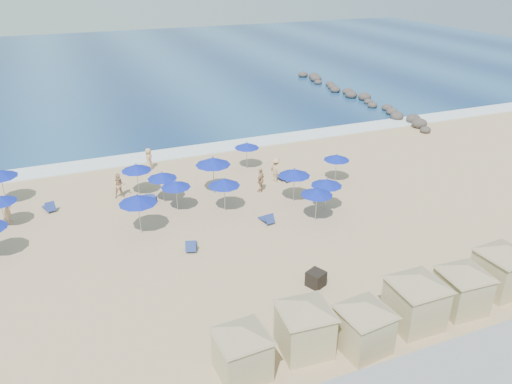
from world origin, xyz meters
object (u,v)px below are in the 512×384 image
(umbrella_9, at_px, (247,145))
(umbrella_11, at_px, (327,182))
(umbrella_3, at_px, (138,199))
(umbrella_5, at_px, (162,176))
(umbrella_0, at_px, (0,199))
(cabana_1, at_px, (305,319))
(cabana_0, at_px, (242,344))
(umbrella_2, at_px, (0,174))
(umbrella_10, at_px, (337,157))
(beachgoer_0, at_px, (7,209))
(beachgoer_3, at_px, (276,170))
(beachgoer_2, at_px, (261,180))
(umbrella_6, at_px, (224,182))
(umbrella_4, at_px, (136,167))
(umbrella_13, at_px, (176,184))
(beachgoer_1, at_px, (119,186))
(cabana_2, at_px, (365,319))
(cabana_3, at_px, (417,293))
(umbrella_8, at_px, (294,172))
(umbrella_7, at_px, (213,161))
(rock_jetty, at_px, (356,96))
(cabana_4, at_px, (464,281))
(trash_bin, at_px, (316,279))
(cabana_5, at_px, (503,262))
(umbrella_12, at_px, (317,192))
(beachgoer_4, at_px, (149,159))

(umbrella_9, xyz_separation_m, umbrella_11, (2.10, -8.57, 0.09))
(umbrella_3, xyz_separation_m, umbrella_5, (2.21, 3.57, -0.29))
(umbrella_0, bearing_deg, cabana_1, -53.48)
(cabana_0, xyz_separation_m, umbrella_0, (-9.15, 16.52, 0.42))
(umbrella_0, distance_m, umbrella_5, 9.72)
(umbrella_2, bearing_deg, umbrella_10, -13.01)
(umbrella_2, xyz_separation_m, beachgoer_0, (0.31, -3.00, -1.23))
(umbrella_10, relative_size, beachgoer_3, 1.16)
(cabana_1, relative_size, beachgoer_2, 2.47)
(umbrella_3, bearing_deg, cabana_0, -82.58)
(umbrella_6, xyz_separation_m, beachgoer_2, (3.29, 1.85, -1.14))
(umbrella_4, height_order, umbrella_13, umbrella_4)
(beachgoer_0, distance_m, beachgoer_1, 6.99)
(cabana_0, bearing_deg, cabana_2, -6.41)
(cabana_3, relative_size, umbrella_8, 1.89)
(umbrella_2, xyz_separation_m, umbrella_7, (13.35, -3.73, 0.22))
(rock_jetty, distance_m, cabana_4, 38.05)
(umbrella_2, xyz_separation_m, umbrella_8, (17.91, -6.97, -0.06))
(trash_bin, relative_size, cabana_3, 0.17)
(trash_bin, height_order, umbrella_9, umbrella_9)
(cabana_3, relative_size, umbrella_13, 2.12)
(cabana_5, xyz_separation_m, umbrella_9, (-5.74, 19.31, 0.27))
(umbrella_4, relative_size, umbrella_11, 1.03)
(umbrella_11, bearing_deg, umbrella_6, 158.52)
(umbrella_12, xyz_separation_m, beachgoer_0, (-17.70, 6.90, -1.03))
(rock_jetty, xyz_separation_m, trash_bin, (-21.62, -30.23, 0.04))
(cabana_5, bearing_deg, beachgoer_1, 131.40)
(umbrella_10, bearing_deg, umbrella_7, 171.02)
(umbrella_3, bearing_deg, trash_bin, -50.44)
(cabana_5, height_order, beachgoer_3, cabana_5)
(umbrella_8, bearing_deg, trash_bin, -109.46)
(umbrella_3, bearing_deg, beachgoer_2, 16.69)
(cabana_3, relative_size, umbrella_12, 2.04)
(rock_jetty, relative_size, beachgoer_3, 14.39)
(cabana_1, xyz_separation_m, umbrella_13, (-1.79, 14.36, 0.31))
(cabana_3, bearing_deg, cabana_1, 175.69)
(cabana_3, distance_m, umbrella_4, 20.22)
(umbrella_6, height_order, beachgoer_4, umbrella_6)
(umbrella_9, bearing_deg, umbrella_6, -122.59)
(cabana_2, xyz_separation_m, umbrella_5, (-4.60, 16.81, 0.44))
(cabana_0, relative_size, umbrella_12, 1.81)
(cabana_5, height_order, umbrella_3, cabana_5)
(umbrella_4, xyz_separation_m, beachgoer_3, (9.69, -1.55, -1.10))
(umbrella_5, relative_size, umbrella_6, 0.96)
(umbrella_10, distance_m, beachgoer_3, 4.47)
(umbrella_0, bearing_deg, umbrella_7, -0.97)
(umbrella_4, bearing_deg, umbrella_11, -32.86)
(umbrella_3, distance_m, umbrella_12, 10.71)
(beachgoer_1, bearing_deg, umbrella_4, -3.11)
(cabana_5, bearing_deg, beachgoer_0, 143.48)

